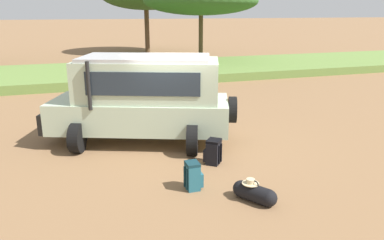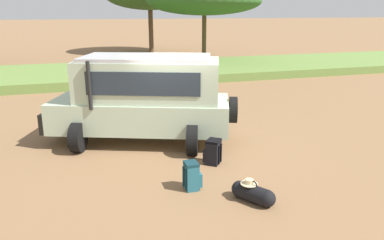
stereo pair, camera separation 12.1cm
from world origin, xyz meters
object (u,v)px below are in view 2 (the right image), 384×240
safari_vehicle (144,97)px  duffel_bag_low_black_case (253,193)px  acacia_tree_distant_right (204,1)px  backpack_beside_front_wheel (192,176)px  backpack_cluster_center (213,152)px

safari_vehicle → duffel_bag_low_black_case: 4.53m
acacia_tree_distant_right → safari_vehicle: bearing=-115.4°
safari_vehicle → acacia_tree_distant_right: acacia_tree_distant_right is taller
backpack_beside_front_wheel → acacia_tree_distant_right: (6.12, 16.94, 3.90)m
acacia_tree_distant_right → backpack_cluster_center: bearing=-108.3°
safari_vehicle → backpack_cluster_center: bearing=-59.4°
safari_vehicle → acacia_tree_distant_right: (6.49, 13.66, 2.90)m
backpack_beside_front_wheel → duffel_bag_low_black_case: bearing=-42.1°
acacia_tree_distant_right → backpack_beside_front_wheel: bearing=-109.9°
duffel_bag_low_black_case → backpack_beside_front_wheel: bearing=137.9°
backpack_cluster_center → acacia_tree_distant_right: acacia_tree_distant_right is taller
backpack_beside_front_wheel → backpack_cluster_center: bearing=51.9°
duffel_bag_low_black_case → acacia_tree_distant_right: (5.14, 17.83, 4.01)m
backpack_beside_front_wheel → backpack_cluster_center: 1.46m
safari_vehicle → backpack_beside_front_wheel: safari_vehicle is taller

